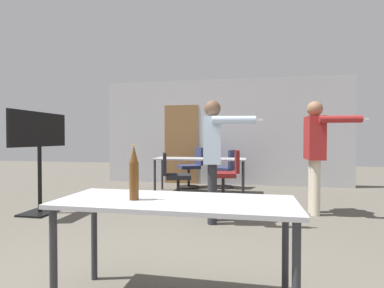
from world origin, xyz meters
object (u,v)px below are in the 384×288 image
person_near_casual (316,146)px  office_chair_near_pushed (226,170)px  office_chair_mid_tucked (192,168)px  tv_screen (39,149)px  office_chair_side_rolled (174,178)px  office_chair_far_left (227,177)px  person_center_tall (213,149)px  beer_bottle (134,174)px

person_near_casual → office_chair_near_pushed: 2.78m
office_chair_near_pushed → office_chair_mid_tucked: 0.81m
tv_screen → office_chair_side_rolled: 2.39m
office_chair_side_rolled → person_near_casual: bearing=57.6°
person_near_casual → office_chair_far_left: bearing=-118.0°
person_center_tall → office_chair_mid_tucked: size_ratio=1.79×
tv_screen → office_chair_far_left: size_ratio=1.66×
office_chair_near_pushed → office_chair_far_left: 1.52m
office_chair_mid_tucked → office_chair_side_rolled: 1.45m
person_center_tall → beer_bottle: bearing=-13.3°
tv_screen → office_chair_near_pushed: bearing=-41.9°
person_center_tall → office_chair_side_rolled: 1.81m
office_chair_near_pushed → tv_screen: bearing=157.3°
person_center_tall → office_chair_side_rolled: (-0.93, 1.42, -0.62)m
office_chair_far_left → person_center_tall: bearing=169.9°
office_chair_mid_tucked → person_near_casual: bearing=-161.5°
office_chair_far_left → beer_bottle: (-0.38, -3.66, 0.48)m
tv_screen → person_center_tall: (2.74, 0.02, 0.02)m
tv_screen → person_near_casual: bearing=-79.6°
office_chair_side_rolled → office_chair_far_left: bearing=75.1°
person_near_casual → office_chair_mid_tucked: 3.23m
office_chair_near_pushed → office_chair_mid_tucked: office_chair_mid_tucked is taller
tv_screen → beer_bottle: size_ratio=4.12×
office_chair_far_left → beer_bottle: beer_bottle is taller
office_chair_far_left → beer_bottle: size_ratio=2.48×
tv_screen → person_center_tall: bearing=-89.6°
tv_screen → office_chair_far_left: 3.24m
beer_bottle → office_chair_near_pushed: bearing=87.4°
person_near_casual → office_chair_side_rolled: person_near_casual is taller
person_near_casual → office_chair_side_rolled: bearing=-106.9°
tv_screen → office_chair_side_rolled: tv_screen is taller
office_chair_side_rolled → beer_bottle: (0.64, -3.62, 0.52)m
office_chair_mid_tucked → office_chair_side_rolled: (-0.06, -1.45, -0.04)m
person_center_tall → office_chair_mid_tucked: 3.05m
office_chair_mid_tucked → beer_bottle: (0.57, -5.07, 0.48)m
tv_screen → office_chair_far_left: (2.83, 1.48, -0.56)m
office_chair_far_left → office_chair_near_pushed: bearing=-1.3°
office_chair_near_pushed → office_chair_far_left: office_chair_far_left is taller
office_chair_side_rolled → office_chair_far_left: size_ratio=0.94×
office_chair_side_rolled → beer_bottle: size_ratio=2.34×
person_center_tall → office_chair_near_pushed: bearing=175.5°
beer_bottle → person_near_casual: bearing=58.7°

